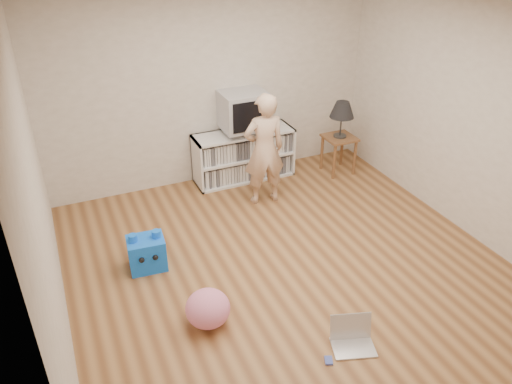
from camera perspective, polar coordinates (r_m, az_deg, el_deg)
The scene contains 13 objects.
ground at distance 5.49m, azimuth 3.40°, elevation -8.15°, with size 4.50×4.50×0.00m, color brown.
walls at distance 4.80m, azimuth 3.85°, elevation 4.18°, with size 4.52×4.52×2.60m.
ceiling at distance 4.40m, azimuth 4.45°, elevation 19.63°, with size 4.50×4.50×0.01m, color white.
media_unit at distance 7.01m, azimuth -1.45°, elevation 4.26°, with size 1.40×0.45×0.70m.
dvd_deck at distance 6.84m, azimuth -1.44°, elevation 7.12°, with size 0.45×0.35×0.07m, color gray.
crt_tv at distance 6.73m, azimuth -1.46°, elevation 9.35°, with size 0.60×0.53×0.50m.
side_table at distance 7.24m, azimuth 9.47°, elevation 5.29°, with size 0.42×0.42×0.55m.
table_lamp at distance 7.04m, azimuth 9.82°, elevation 9.18°, with size 0.34×0.34×0.52m.
person at distance 6.25m, azimuth 0.95°, elevation 4.85°, with size 0.54×0.35×1.47m, color beige.
laptop at distance 4.66m, azimuth 10.90°, elevation -15.96°, with size 0.44×0.40×0.26m.
playing_cards at distance 4.53m, azimuth 8.30°, elevation -18.51°, with size 0.07×0.09×0.02m, color #475ABF.
plush_blue at distance 5.44m, azimuth -12.37°, elevation -6.80°, with size 0.41×0.36×0.44m.
plush_pink at distance 4.71m, azimuth -5.53°, elevation -13.12°, with size 0.41×0.41×0.35m, color pink.
Camera 1 is at (-2.04, -3.83, 3.37)m, focal length 35.00 mm.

